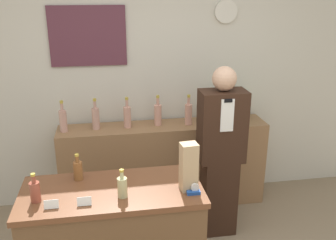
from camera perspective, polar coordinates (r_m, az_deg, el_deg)
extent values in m
cube|color=beige|center=(3.94, -3.11, 6.39)|extent=(5.20, 0.06, 2.70)
cube|color=#542936|center=(3.80, -12.12, 12.38)|extent=(0.74, 0.02, 0.58)
cylinder|color=beige|center=(3.97, 8.82, 16.04)|extent=(0.23, 0.03, 0.23)
cube|color=#8E6642|center=(4.02, -0.64, -6.87)|extent=(2.15, 0.38, 0.91)
cube|color=brown|center=(2.64, -8.52, -10.76)|extent=(1.24, 0.58, 0.04)
cube|color=#331E14|center=(3.66, 7.69, -11.34)|extent=(0.31, 0.25, 0.75)
cube|color=#331E14|center=(3.35, 8.23, -0.97)|extent=(0.41, 0.25, 0.65)
cube|color=white|center=(3.19, 9.02, 0.68)|extent=(0.11, 0.01, 0.29)
cube|color=black|center=(3.15, 9.17, 2.91)|extent=(0.07, 0.01, 0.03)
sphere|color=tan|center=(3.23, 8.60, 6.25)|extent=(0.21, 0.21, 0.21)
cylinder|color=#B27047|center=(4.02, 10.49, 0.46)|extent=(0.16, 0.16, 0.09)
sphere|color=#2D6B2D|center=(3.98, 10.62, 2.55)|extent=(0.26, 0.26, 0.26)
cube|color=tan|center=(2.52, 3.18, -7.15)|extent=(0.12, 0.10, 0.34)
cube|color=#1E4799|center=(2.55, 3.85, -10.87)|extent=(0.09, 0.06, 0.02)
cylinder|color=silver|center=(2.54, 4.13, -10.19)|extent=(0.06, 0.02, 0.06)
cube|color=white|center=(2.49, -17.37, -12.17)|extent=(0.09, 0.02, 0.06)
cube|color=white|center=(2.47, -12.64, -12.01)|extent=(0.09, 0.02, 0.06)
cylinder|color=brown|center=(2.58, -19.59, -10.30)|extent=(0.07, 0.07, 0.13)
cylinder|color=brown|center=(2.54, -19.82, -8.50)|extent=(0.02, 0.02, 0.05)
cylinder|color=#B29933|center=(2.52, -19.90, -7.86)|extent=(0.03, 0.03, 0.02)
cylinder|color=brown|center=(2.77, -13.55, -7.54)|extent=(0.07, 0.07, 0.13)
cylinder|color=brown|center=(2.73, -13.70, -5.83)|extent=(0.02, 0.02, 0.05)
cylinder|color=#B29933|center=(2.71, -13.75, -5.22)|extent=(0.03, 0.03, 0.02)
cylinder|color=tan|center=(2.50, -6.97, -10.17)|extent=(0.07, 0.07, 0.13)
cylinder|color=tan|center=(2.46, -7.06, -8.32)|extent=(0.02, 0.02, 0.05)
cylinder|color=#B29933|center=(2.44, -7.09, -7.66)|extent=(0.03, 0.03, 0.02)
cylinder|color=tan|center=(3.78, -15.68, -0.17)|extent=(0.07, 0.07, 0.21)
cylinder|color=tan|center=(3.73, -15.88, 1.92)|extent=(0.03, 0.03, 0.08)
cylinder|color=#B29933|center=(3.72, -15.95, 2.66)|extent=(0.03, 0.03, 0.03)
cylinder|color=tan|center=(3.78, -10.95, 0.20)|extent=(0.07, 0.07, 0.21)
cylinder|color=tan|center=(3.73, -11.09, 2.30)|extent=(0.03, 0.03, 0.08)
cylinder|color=#B29933|center=(3.72, -11.14, 3.04)|extent=(0.03, 0.03, 0.03)
cylinder|color=tan|center=(3.77, -6.21, 0.43)|extent=(0.07, 0.07, 0.21)
cylinder|color=tan|center=(3.73, -6.29, 2.54)|extent=(0.03, 0.03, 0.08)
cylinder|color=#B29933|center=(3.71, -6.32, 3.28)|extent=(0.03, 0.03, 0.03)
cylinder|color=tan|center=(3.82, -1.55, 0.77)|extent=(0.07, 0.07, 0.21)
cylinder|color=tan|center=(3.77, -1.57, 2.85)|extent=(0.03, 0.03, 0.08)
cylinder|color=#B29933|center=(3.76, -1.58, 3.59)|extent=(0.03, 0.03, 0.03)
cylinder|color=tan|center=(3.84, 3.14, 0.85)|extent=(0.07, 0.07, 0.21)
cylinder|color=tan|center=(3.79, 3.18, 2.93)|extent=(0.03, 0.03, 0.08)
cylinder|color=#B29933|center=(3.78, 3.19, 3.66)|extent=(0.03, 0.03, 0.03)
cylinder|color=tan|center=(3.94, 7.51, 1.20)|extent=(0.07, 0.07, 0.21)
cylinder|color=tan|center=(3.89, 7.60, 3.22)|extent=(0.03, 0.03, 0.08)
cylinder|color=#B29933|center=(3.88, 7.63, 3.93)|extent=(0.03, 0.03, 0.03)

